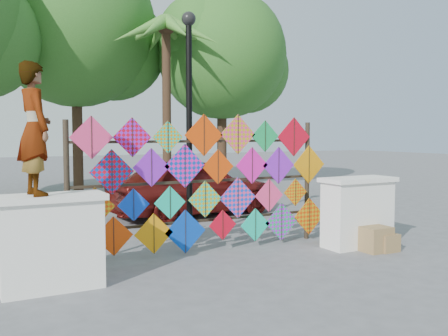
{
  "coord_description": "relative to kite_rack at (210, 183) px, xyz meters",
  "views": [
    {
      "loc": [
        -3.76,
        -7.06,
        2.09
      ],
      "look_at": [
        0.33,
        0.6,
        1.48
      ],
      "focal_mm": 40.0,
      "sensor_mm": 36.0,
      "label": 1
    }
  ],
  "objects": [
    {
      "name": "sedan",
      "position": [
        1.36,
        3.69,
        -0.48
      ],
      "size": [
        4.53,
        2.18,
        1.49
      ],
      "primitive_type": "imported",
      "rotation": [
        0.0,
        0.0,
        1.67
      ],
      "color": "#5F1310",
      "rests_on": "ground"
    },
    {
      "name": "kite_rack",
      "position": [
        0.0,
        0.0,
        0.0
      ],
      "size": [
        4.98,
        0.24,
        2.43
      ],
      "color": "black",
      "rests_on": "ground"
    },
    {
      "name": "tree_mid",
      "position": [
        -0.02,
        10.3,
        4.55
      ],
      "size": [
        6.3,
        5.6,
        8.61
      ],
      "color": "#3F2C1B",
      "rests_on": "ground"
    },
    {
      "name": "palm_tree",
      "position": [
        2.08,
        7.27,
        3.73
      ],
      "size": [
        3.62,
        3.62,
        5.83
      ],
      "color": "#3F2C1B",
      "rests_on": "ground"
    },
    {
      "name": "cardboard_box_near",
      "position": [
        2.58,
        -1.37,
        -1.0
      ],
      "size": [
        0.5,
        0.44,
        0.44
      ],
      "primitive_type": "cube",
      "color": "olive",
      "rests_on": "ground"
    },
    {
      "name": "lamppost",
      "position": [
        0.18,
        1.27,
        1.47
      ],
      "size": [
        0.28,
        0.28,
        4.46
      ],
      "color": "black",
      "rests_on": "ground"
    },
    {
      "name": "tree_east",
      "position": [
        4.97,
        8.8,
        3.76
      ],
      "size": [
        5.4,
        4.8,
        7.42
      ],
      "color": "#3F2C1B",
      "rests_on": "ground"
    },
    {
      "name": "vendor_woman",
      "position": [
        -3.0,
        -0.93,
        0.92
      ],
      "size": [
        0.52,
        0.69,
        1.73
      ],
      "primitive_type": "imported",
      "rotation": [
        0.0,
        0.0,
        1.75
      ],
      "color": "#99999E",
      "rests_on": "parapet_left"
    },
    {
      "name": "ground",
      "position": [
        -0.12,
        -0.73,
        -1.23
      ],
      "size": [
        80.0,
        80.0,
        0.0
      ],
      "primitive_type": "plane",
      "color": "slate",
      "rests_on": "ground"
    },
    {
      "name": "parapet_right",
      "position": [
        2.58,
        -0.93,
        -0.58
      ],
      "size": [
        1.4,
        0.65,
        1.28
      ],
      "color": "white",
      "rests_on": "ground"
    },
    {
      "name": "parapet_left",
      "position": [
        -2.82,
        -0.93,
        -0.58
      ],
      "size": [
        1.4,
        0.65,
        1.28
      ],
      "color": "white",
      "rests_on": "ground"
    },
    {
      "name": "cardboard_box_far",
      "position": [
        2.76,
        -1.46,
        -1.07
      ],
      "size": [
        0.37,
        0.34,
        0.31
      ],
      "primitive_type": "cube",
      "color": "olive",
      "rests_on": "ground"
    }
  ]
}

